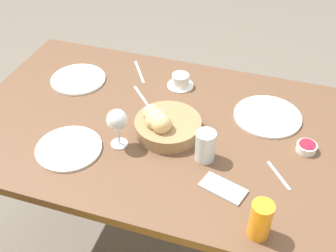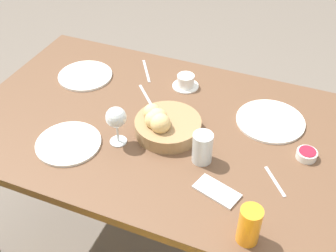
{
  "view_description": "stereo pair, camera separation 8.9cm",
  "coord_description": "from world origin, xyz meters",
  "px_view_note": "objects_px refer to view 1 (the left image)",
  "views": [
    {
      "loc": [
        -0.42,
        1.18,
        1.83
      ],
      "look_at": [
        -0.05,
        0.03,
        0.81
      ],
      "focal_mm": 45.0,
      "sensor_mm": 36.0,
      "label": 1
    },
    {
      "loc": [
        -0.51,
        1.15,
        1.83
      ],
      "look_at": [
        -0.05,
        0.03,
        0.81
      ],
      "focal_mm": 45.0,
      "sensor_mm": 36.0,
      "label": 2
    }
  ],
  "objects_px": {
    "water_tumbler": "(205,146)",
    "spoon_coffee": "(279,175)",
    "plate_near_right": "(78,79)",
    "knife_silver": "(139,72)",
    "coffee_cup": "(180,81)",
    "fork_silver": "(143,98)",
    "plate_far_center": "(69,148)",
    "juice_glass": "(260,220)",
    "cell_phone": "(223,188)",
    "plate_near_left": "(268,116)",
    "wine_glass": "(117,121)",
    "jam_bowl_berry": "(307,147)",
    "bread_basket": "(165,124)"
  },
  "relations": [
    {
      "from": "water_tumbler",
      "to": "spoon_coffee",
      "type": "height_order",
      "value": "water_tumbler"
    },
    {
      "from": "plate_near_right",
      "to": "knife_silver",
      "type": "height_order",
      "value": "plate_near_right"
    },
    {
      "from": "coffee_cup",
      "to": "fork_silver",
      "type": "relative_size",
      "value": 0.8
    },
    {
      "from": "plate_far_center",
      "to": "juice_glass",
      "type": "relative_size",
      "value": 1.83
    },
    {
      "from": "juice_glass",
      "to": "spoon_coffee",
      "type": "bearing_deg",
      "value": -97.27
    },
    {
      "from": "plate_far_center",
      "to": "water_tumbler",
      "type": "relative_size",
      "value": 2.05
    },
    {
      "from": "plate_near_right",
      "to": "cell_phone",
      "type": "bearing_deg",
      "value": 150.35
    },
    {
      "from": "coffee_cup",
      "to": "fork_silver",
      "type": "distance_m",
      "value": 0.19
    },
    {
      "from": "plate_near_right",
      "to": "knife_silver",
      "type": "bearing_deg",
      "value": -148.32
    },
    {
      "from": "plate_near_left",
      "to": "spoon_coffee",
      "type": "height_order",
      "value": "plate_near_left"
    },
    {
      "from": "knife_silver",
      "to": "cell_phone",
      "type": "bearing_deg",
      "value": 131.93
    },
    {
      "from": "juice_glass",
      "to": "water_tumbler",
      "type": "height_order",
      "value": "juice_glass"
    },
    {
      "from": "wine_glass",
      "to": "jam_bowl_berry",
      "type": "relative_size",
      "value": 2.15
    },
    {
      "from": "plate_far_center",
      "to": "juice_glass",
      "type": "bearing_deg",
      "value": 167.82
    },
    {
      "from": "bread_basket",
      "to": "juice_glass",
      "type": "distance_m",
      "value": 0.53
    },
    {
      "from": "plate_near_left",
      "to": "plate_near_right",
      "type": "relative_size",
      "value": 1.11
    },
    {
      "from": "wine_glass",
      "to": "spoon_coffee",
      "type": "xyz_separation_m",
      "value": [
        -0.58,
        -0.02,
        -0.11
      ]
    },
    {
      "from": "water_tumbler",
      "to": "knife_silver",
      "type": "distance_m",
      "value": 0.62
    },
    {
      "from": "bread_basket",
      "to": "plate_far_center",
      "type": "xyz_separation_m",
      "value": [
        0.3,
        0.19,
        -0.04
      ]
    },
    {
      "from": "plate_far_center",
      "to": "juice_glass",
      "type": "xyz_separation_m",
      "value": [
        -0.71,
        0.15,
        0.06
      ]
    },
    {
      "from": "plate_far_center",
      "to": "spoon_coffee",
      "type": "height_order",
      "value": "plate_far_center"
    },
    {
      "from": "water_tumbler",
      "to": "coffee_cup",
      "type": "bearing_deg",
      "value": -62.43
    },
    {
      "from": "coffee_cup",
      "to": "jam_bowl_berry",
      "type": "height_order",
      "value": "coffee_cup"
    },
    {
      "from": "bread_basket",
      "to": "water_tumbler",
      "type": "xyz_separation_m",
      "value": [
        -0.18,
        0.08,
        0.02
      ]
    },
    {
      "from": "fork_silver",
      "to": "knife_silver",
      "type": "distance_m",
      "value": 0.2
    },
    {
      "from": "juice_glass",
      "to": "spoon_coffee",
      "type": "height_order",
      "value": "juice_glass"
    },
    {
      "from": "plate_far_center",
      "to": "spoon_coffee",
      "type": "distance_m",
      "value": 0.75
    },
    {
      "from": "plate_near_left",
      "to": "cell_phone",
      "type": "xyz_separation_m",
      "value": [
        0.09,
        0.42,
        -0.0
      ]
    },
    {
      "from": "juice_glass",
      "to": "coffee_cup",
      "type": "bearing_deg",
      "value": -56.54
    },
    {
      "from": "jam_bowl_berry",
      "to": "spoon_coffee",
      "type": "distance_m",
      "value": 0.18
    },
    {
      "from": "juice_glass",
      "to": "bread_basket",
      "type": "bearing_deg",
      "value": -40.56
    },
    {
      "from": "coffee_cup",
      "to": "spoon_coffee",
      "type": "relative_size",
      "value": 0.98
    },
    {
      "from": "knife_silver",
      "to": "cell_phone",
      "type": "xyz_separation_m",
      "value": [
        -0.51,
        0.57,
        0.0
      ]
    },
    {
      "from": "wine_glass",
      "to": "fork_silver",
      "type": "distance_m",
      "value": 0.31
    },
    {
      "from": "bread_basket",
      "to": "plate_far_center",
      "type": "height_order",
      "value": "bread_basket"
    },
    {
      "from": "juice_glass",
      "to": "coffee_cup",
      "type": "distance_m",
      "value": 0.79
    },
    {
      "from": "jam_bowl_berry",
      "to": "plate_far_center",
      "type": "bearing_deg",
      "value": 17.56
    },
    {
      "from": "water_tumbler",
      "to": "cell_phone",
      "type": "xyz_separation_m",
      "value": [
        -0.09,
        0.12,
        -0.05
      ]
    },
    {
      "from": "plate_near_left",
      "to": "water_tumbler",
      "type": "relative_size",
      "value": 2.28
    },
    {
      "from": "jam_bowl_berry",
      "to": "water_tumbler",
      "type": "bearing_deg",
      "value": 23.93
    },
    {
      "from": "juice_glass",
      "to": "coffee_cup",
      "type": "height_order",
      "value": "juice_glass"
    },
    {
      "from": "plate_near_right",
      "to": "spoon_coffee",
      "type": "height_order",
      "value": "plate_near_right"
    },
    {
      "from": "plate_far_center",
      "to": "water_tumbler",
      "type": "distance_m",
      "value": 0.49
    },
    {
      "from": "water_tumbler",
      "to": "fork_silver",
      "type": "distance_m",
      "value": 0.43
    },
    {
      "from": "coffee_cup",
      "to": "jam_bowl_berry",
      "type": "xyz_separation_m",
      "value": [
        -0.55,
        0.25,
        -0.01
      ]
    },
    {
      "from": "fork_silver",
      "to": "coffee_cup",
      "type": "bearing_deg",
      "value": -132.5
    },
    {
      "from": "juice_glass",
      "to": "spoon_coffee",
      "type": "distance_m",
      "value": 0.27
    },
    {
      "from": "plate_far_center",
      "to": "cell_phone",
      "type": "distance_m",
      "value": 0.57
    },
    {
      "from": "knife_silver",
      "to": "jam_bowl_berry",
      "type": "bearing_deg",
      "value": 158.61
    },
    {
      "from": "plate_near_left",
      "to": "coffee_cup",
      "type": "relative_size",
      "value": 2.32
    }
  ]
}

